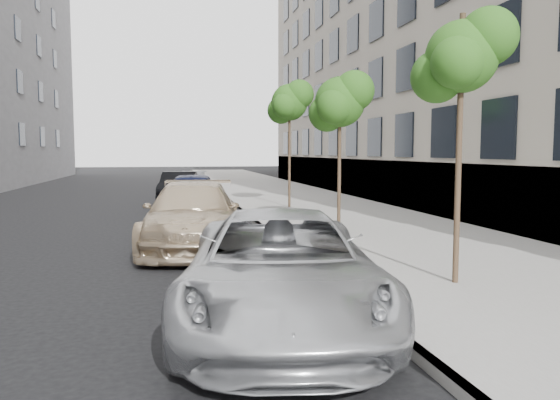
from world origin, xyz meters
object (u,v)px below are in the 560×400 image
object	(u,v)px
tree_mid	(341,102)
tree_far	(290,102)
minivan	(280,269)
sedan_rear	(195,182)
tree_near	(463,57)
sedan_black	(179,187)
suv	(193,216)
sedan_blue	(192,194)

from	to	relation	value
tree_mid	tree_far	xyz separation A→B (m)	(-0.00, 6.50, 0.55)
minivan	sedan_rear	bearing A→B (deg)	99.11
tree_mid	tree_near	bearing A→B (deg)	-90.00
tree_far	sedan_black	world-z (taller)	tree_far
tree_far	sedan_rear	distance (m)	11.10
sedan_black	tree_near	bearing A→B (deg)	-68.51
tree_mid	suv	world-z (taller)	tree_mid
tree_far	minivan	xyz separation A→B (m)	(-3.33, -14.18, -3.54)
tree_mid	sedan_black	bearing A→B (deg)	111.92
tree_far	minivan	bearing A→B (deg)	-103.20
tree_near	minivan	distance (m)	4.73
tree_near	sedan_black	xyz separation A→B (m)	(-4.32, 17.23, -3.21)
suv	sedan_black	bearing A→B (deg)	96.61
tree_near	tree_mid	world-z (taller)	tree_near
minivan	suv	bearing A→B (deg)	107.35
suv	sedan_rear	size ratio (longest dim) A/B	1.28
tree_far	sedan_blue	world-z (taller)	tree_far
sedan_black	sedan_rear	size ratio (longest dim) A/B	1.01
tree_near	minivan	bearing A→B (deg)	-160.41
suv	sedan_blue	xyz separation A→B (m)	(0.28, 7.06, -0.00)
suv	sedan_blue	world-z (taller)	suv
suv	sedan_blue	bearing A→B (deg)	93.92
tree_near	tree_mid	xyz separation A→B (m)	(0.00, 6.50, -0.16)
tree_far	suv	size ratio (longest dim) A/B	0.91
tree_mid	sedan_blue	size ratio (longest dim) A/B	0.96
tree_mid	suv	size ratio (longest dim) A/B	0.81
tree_far	sedan_rear	bearing A→B (deg)	108.54
tree_mid	sedan_blue	bearing A→B (deg)	125.11
suv	sedan_blue	size ratio (longest dim) A/B	1.18
sedan_rear	minivan	bearing A→B (deg)	-87.48
suv	sedan_black	xyz separation A→B (m)	(-0.09, 12.17, -0.08)
sedan_blue	sedan_rear	world-z (taller)	sedan_blue
tree_far	minivan	world-z (taller)	tree_far
suv	sedan_rear	world-z (taller)	suv
tree_mid	minivan	bearing A→B (deg)	-113.41
tree_near	suv	size ratio (longest dim) A/B	0.83
tree_mid	minivan	world-z (taller)	tree_mid
tree_far	tree_near	bearing A→B (deg)	-90.00
tree_mid	sedan_blue	world-z (taller)	tree_mid
tree_near	sedan_black	size ratio (longest dim) A/B	1.05
sedan_blue	sedan_rear	bearing A→B (deg)	92.99
tree_near	minivan	size ratio (longest dim) A/B	0.82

